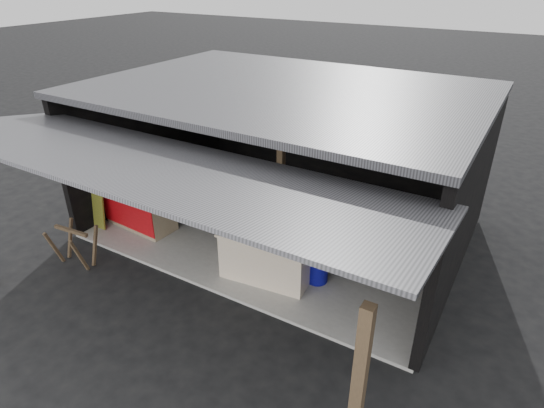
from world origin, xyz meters
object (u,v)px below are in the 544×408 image
Objects in this scene: banana_table at (269,253)px; sawhorse at (74,242)px; plastic_chair at (379,233)px; water_barrel at (318,267)px; white_crate at (296,230)px; neighbor_stall at (140,206)px.

sawhorse is at bearing -161.63° from banana_table.
plastic_chair is (4.76, 3.01, 0.11)m from sawhorse.
water_barrel is 0.62× the size of plastic_chair.
water_barrel is (0.82, 0.25, -0.17)m from banana_table.
white_crate is 1.04× the size of plastic_chair.
neighbor_stall reaches higher than water_barrel.
sawhorse is at bearing -88.91° from neighbor_stall.
banana_table is at bearing 1.94° from neighbor_stall.
white_crate reaches higher than sawhorse.
sawhorse is (-3.34, -2.44, -0.04)m from white_crate.
sawhorse is (-0.07, -1.61, -0.04)m from neighbor_stall.
water_barrel is at bearing 18.11° from sawhorse.
banana_table reaches higher than sawhorse.
water_barrel is at bearing -38.63° from white_crate.
white_crate is 4.13m from sawhorse.
neighbor_stall reaches higher than sawhorse.
neighbor_stall is 1.72× the size of plastic_chair.
plastic_chair is at bearing 27.05° from sawhorse.
water_barrel is at bearing 5.87° from neighbor_stall.
sawhorse is 0.87× the size of plastic_chair.
neighbor_stall is (-3.27, -0.82, 0.00)m from white_crate.
plastic_chair is (0.65, 1.23, 0.25)m from water_barrel.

